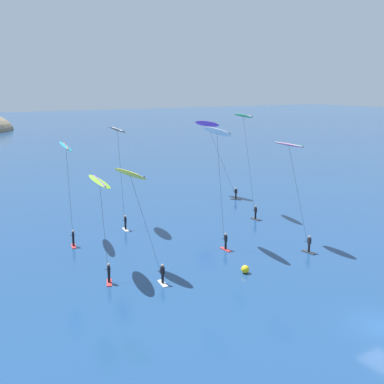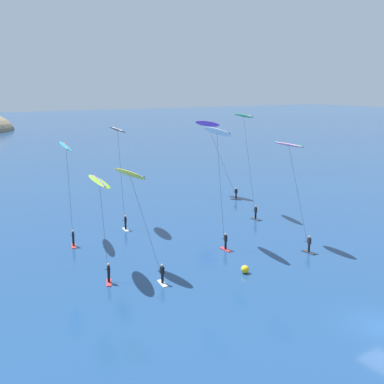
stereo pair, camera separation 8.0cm
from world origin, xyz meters
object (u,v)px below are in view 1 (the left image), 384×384
(kitesurfer_lime, at_px, (100,188))
(kitesurfer_black, at_px, (118,137))
(kitesurfer_green, at_px, (245,126))
(kitesurfer_purple, at_px, (209,130))
(marker_buoy, at_px, (245,269))
(kitesurfer_pink, at_px, (291,155))
(kitesurfer_yellow, at_px, (132,182))
(kitesurfer_cyan, at_px, (66,153))
(kitesurfer_white, at_px, (217,140))

(kitesurfer_lime, height_order, kitesurfer_black, kitesurfer_black)
(kitesurfer_green, relative_size, kitesurfer_purple, 1.14)
(kitesurfer_lime, xyz_separation_m, marker_buoy, (10.23, -6.64, -7.12))
(kitesurfer_lime, distance_m, kitesurfer_purple, 32.67)
(kitesurfer_pink, relative_size, marker_buoy, 14.73)
(kitesurfer_yellow, bearing_deg, kitesurfer_cyan, 100.19)
(kitesurfer_black, height_order, marker_buoy, kitesurfer_black)
(kitesurfer_lime, bearing_deg, kitesurfer_white, 5.29)
(kitesurfer_green, distance_m, kitesurfer_cyan, 22.15)
(kitesurfer_white, height_order, kitesurfer_cyan, kitesurfer_white)
(kitesurfer_white, bearing_deg, kitesurfer_green, 40.39)
(kitesurfer_pink, bearing_deg, kitesurfer_white, 150.13)
(kitesurfer_yellow, distance_m, kitesurfer_purple, 31.05)
(kitesurfer_cyan, xyz_separation_m, kitesurfer_purple, (24.38, 10.21, 0.51))
(kitesurfer_green, height_order, kitesurfer_pink, kitesurfer_green)
(kitesurfer_green, xyz_separation_m, marker_buoy, (-12.46, -16.35, -10.61))
(kitesurfer_yellow, relative_size, kitesurfer_purple, 0.82)
(kitesurfer_cyan, xyz_separation_m, kitesurfer_pink, (18.32, -13.14, 0.01))
(kitesurfer_purple, distance_m, marker_buoy, 32.59)
(kitesurfer_yellow, bearing_deg, kitesurfer_black, 71.17)
(kitesurfer_white, bearing_deg, kitesurfer_pink, -29.87)
(kitesurfer_cyan, bearing_deg, kitesurfer_lime, -93.48)
(kitesurfer_yellow, xyz_separation_m, kitesurfer_purple, (22.35, 21.48, 1.78))
(kitesurfer_lime, relative_size, kitesurfer_yellow, 0.94)
(kitesurfer_purple, bearing_deg, kitesurfer_black, -155.26)
(kitesurfer_purple, distance_m, kitesurfer_pink, 24.12)
(kitesurfer_pink, bearing_deg, marker_buoy, -154.36)
(kitesurfer_black, bearing_deg, kitesurfer_yellow, -108.83)
(kitesurfer_purple, bearing_deg, kitesurfer_green, -101.82)
(kitesurfer_white, xyz_separation_m, kitesurfer_pink, (6.31, -3.62, -1.52))
(marker_buoy, bearing_deg, kitesurfer_black, 98.91)
(kitesurfer_lime, relative_size, kitesurfer_pink, 0.81)
(kitesurfer_lime, distance_m, kitesurfer_black, 14.82)
(kitesurfer_lime, height_order, kitesurfer_white, kitesurfer_white)
(kitesurfer_lime, xyz_separation_m, kitesurfer_black, (7.20, 12.67, 2.69))
(kitesurfer_green, height_order, marker_buoy, kitesurfer_green)
(kitesurfer_lime, relative_size, marker_buoy, 11.99)
(kitesurfer_black, relative_size, marker_buoy, 16.13)
(kitesurfer_yellow, bearing_deg, kitesurfer_pink, -6.52)
(kitesurfer_cyan, relative_size, kitesurfer_black, 0.90)
(kitesurfer_lime, height_order, kitesurfer_purple, kitesurfer_purple)
(kitesurfer_lime, relative_size, kitesurfer_white, 0.71)
(kitesurfer_white, relative_size, kitesurfer_cyan, 1.17)
(kitesurfer_pink, bearing_deg, kitesurfer_yellow, 173.48)
(kitesurfer_purple, bearing_deg, marker_buoy, -118.26)
(kitesurfer_black, bearing_deg, kitesurfer_lime, -119.60)
(kitesurfer_white, bearing_deg, kitesurfer_cyan, 141.61)
(kitesurfer_purple, height_order, marker_buoy, kitesurfer_purple)
(kitesurfer_green, bearing_deg, kitesurfer_purple, 78.18)
(kitesurfer_cyan, bearing_deg, kitesurfer_green, -2.54)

